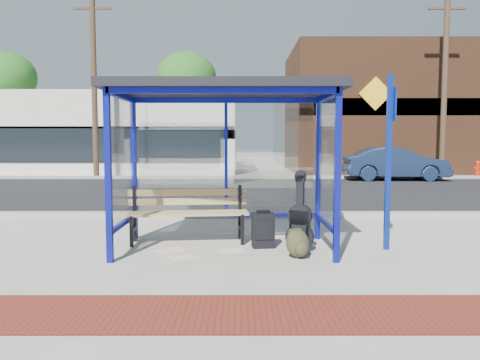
{
  "coord_description": "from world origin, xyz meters",
  "views": [
    {
      "loc": [
        0.22,
        -6.84,
        1.61
      ],
      "look_at": [
        0.23,
        0.2,
        1.02
      ],
      "focal_mm": 35.0,
      "sensor_mm": 36.0,
      "label": 1
    }
  ],
  "objects_px": {
    "guitar_bag": "(300,223)",
    "fire_hydrant": "(478,168)",
    "parked_car": "(395,164)",
    "bench": "(188,211)",
    "backpack": "(298,244)",
    "suitcase": "(263,230)"
  },
  "relations": [
    {
      "from": "bench",
      "to": "backpack",
      "type": "bearing_deg",
      "value": -37.03
    },
    {
      "from": "backpack",
      "to": "fire_hydrant",
      "type": "distance_m",
      "value": 17.61
    },
    {
      "from": "backpack",
      "to": "parked_car",
      "type": "distance_m",
      "value": 14.05
    },
    {
      "from": "bench",
      "to": "parked_car",
      "type": "relative_size",
      "value": 0.47
    },
    {
      "from": "suitcase",
      "to": "guitar_bag",
      "type": "bearing_deg",
      "value": -28.43
    },
    {
      "from": "guitar_bag",
      "to": "fire_hydrant",
      "type": "height_order",
      "value": "guitar_bag"
    },
    {
      "from": "bench",
      "to": "guitar_bag",
      "type": "relative_size",
      "value": 1.73
    },
    {
      "from": "guitar_bag",
      "to": "fire_hydrant",
      "type": "xyz_separation_m",
      "value": [
        9.81,
        14.17,
        -0.01
      ]
    },
    {
      "from": "guitar_bag",
      "to": "backpack",
      "type": "height_order",
      "value": "guitar_bag"
    },
    {
      "from": "suitcase",
      "to": "parked_car",
      "type": "distance_m",
      "value": 13.68
    },
    {
      "from": "parked_car",
      "to": "fire_hydrant",
      "type": "height_order",
      "value": "parked_car"
    },
    {
      "from": "suitcase",
      "to": "bench",
      "type": "bearing_deg",
      "value": 156.14
    },
    {
      "from": "bench",
      "to": "fire_hydrant",
      "type": "height_order",
      "value": "bench"
    },
    {
      "from": "bench",
      "to": "fire_hydrant",
      "type": "xyz_separation_m",
      "value": [
        11.51,
        13.57,
        -0.11
      ]
    },
    {
      "from": "guitar_bag",
      "to": "parked_car",
      "type": "bearing_deg",
      "value": 87.18
    },
    {
      "from": "guitar_bag",
      "to": "parked_car",
      "type": "relative_size",
      "value": 0.27
    },
    {
      "from": "backpack",
      "to": "bench",
      "type": "bearing_deg",
      "value": 127.99
    },
    {
      "from": "bench",
      "to": "suitcase",
      "type": "bearing_deg",
      "value": -23.29
    },
    {
      "from": "suitcase",
      "to": "fire_hydrant",
      "type": "height_order",
      "value": "fire_hydrant"
    },
    {
      "from": "suitcase",
      "to": "parked_car",
      "type": "height_order",
      "value": "parked_car"
    },
    {
      "from": "bench",
      "to": "guitar_bag",
      "type": "xyz_separation_m",
      "value": [
        1.71,
        -0.6,
        -0.1
      ]
    },
    {
      "from": "guitar_bag",
      "to": "backpack",
      "type": "xyz_separation_m",
      "value": [
        -0.07,
        -0.41,
        -0.22
      ]
    }
  ]
}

